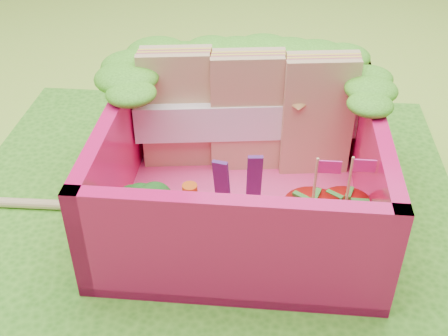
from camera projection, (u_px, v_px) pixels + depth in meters
ground at (205, 222)px, 2.84m from camera, size 14.00×14.00×0.00m
placemat at (205, 220)px, 2.83m from camera, size 2.60×2.60×0.03m
bento_floor at (241, 205)px, 2.86m from camera, size 1.30×1.30×0.05m
bento_box at (242, 165)px, 2.72m from camera, size 1.30×1.30×0.55m
lettuce_ruffle at (249, 61)px, 2.90m from camera, size 1.43×0.77×0.11m
sandwich_stack at (248, 112)px, 2.95m from camera, size 1.19×0.33×0.65m
broccoli at (143, 208)px, 2.51m from camera, size 0.32×0.32×0.27m
carrot_sticks at (180, 215)px, 2.55m from camera, size 0.16×0.15×0.28m
purple_wedges at (238, 187)px, 2.63m from camera, size 0.22×0.09×0.38m
strawberry_left at (310, 225)px, 2.50m from camera, size 0.25×0.25×0.49m
strawberry_right at (343, 221)px, 2.53m from camera, size 0.24×0.24×0.48m
snap_peas at (322, 230)px, 2.63m from camera, size 0.61×0.60×0.05m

